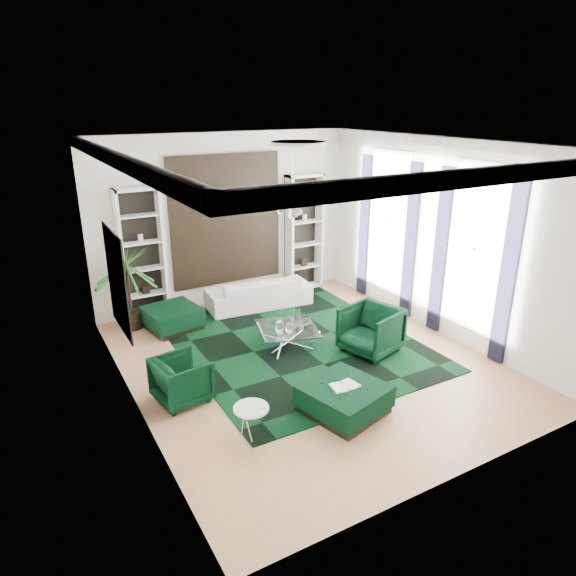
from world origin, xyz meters
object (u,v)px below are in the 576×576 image
coffee_table (288,337)px  ottoman_side (173,318)px  sofa (258,292)px  ottoman_front (344,399)px  armchair_right (371,330)px  armchair_left (182,380)px  side_table (252,423)px  palm (127,277)px

coffee_table → ottoman_side: ottoman_side is taller
sofa → ottoman_front: sofa is taller
sofa → ottoman_front: 4.48m
coffee_table → ottoman_side: (-1.66, 1.85, 0.04)m
armchair_right → ottoman_side: bearing=-149.9°
sofa → ottoman_side: (-2.07, -0.22, -0.12)m
ottoman_front → ottoman_side: bearing=107.3°
sofa → coffee_table: sofa is taller
armchair_left → ottoman_side: 2.79m
side_table → palm: palm is taller
coffee_table → side_table: side_table is taller
armchair_left → coffee_table: size_ratio=0.74×
sofa → side_table: size_ratio=4.74×
ottoman_front → armchair_left: bearing=143.1°
armchair_left → palm: 3.21m
armchair_right → palm: 4.89m
armchair_left → coffee_table: 2.51m
ottoman_front → side_table: (-1.47, 0.11, 0.02)m
sofa → coffee_table: (-0.41, -2.06, -0.15)m
armchair_left → ottoman_side: armchair_left is taller
ottoman_side → side_table: side_table is taller
palm → ottoman_front: bearing=-66.3°
ottoman_front → armchair_right: bearing=41.3°
sofa → armchair_right: size_ratio=2.43×
ottoman_front → side_table: size_ratio=2.22×
side_table → ottoman_side: bearing=87.6°
ottoman_side → palm: 1.22m
ottoman_side → coffee_table: bearing=-48.0°
coffee_table → armchair_right: bearing=-38.4°
armchair_right → ottoman_side: armchair_right is taller
sofa → palm: size_ratio=1.05×
coffee_table → palm: bearing=136.4°
sofa → side_table: sofa is taller
armchair_left → side_table: 1.49m
armchair_right → side_table: size_ratio=1.95×
coffee_table → ottoman_front: bearing=-98.7°
armchair_right → coffee_table: (-1.22, 0.96, -0.25)m
sofa → coffee_table: 2.11m
ottoman_side → ottoman_front: size_ratio=0.92×
sofa → armchair_left: size_ratio=2.93×
coffee_table → ottoman_front: 2.38m
sofa → ottoman_front: size_ratio=2.13×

